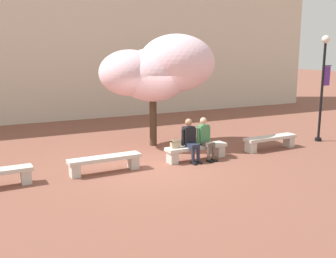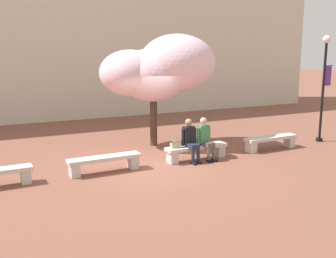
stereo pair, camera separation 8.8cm
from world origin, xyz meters
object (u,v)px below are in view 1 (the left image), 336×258
(stone_bench_near_west, at_px, (105,161))
(stone_bench_near_east, at_px, (270,140))
(stone_bench_center, at_px, (196,150))
(handbag, at_px, (176,143))
(person_seated_left, at_px, (190,139))
(person_seated_right, at_px, (205,137))
(cherry_tree_main, at_px, (158,69))
(lamp_post_with_banner, at_px, (323,79))

(stone_bench_near_west, distance_m, stone_bench_near_east, 5.80)
(stone_bench_center, xyz_separation_m, handbag, (-0.71, 0.02, 0.27))
(person_seated_left, bearing_deg, handbag, 170.72)
(person_seated_left, bearing_deg, person_seated_right, 0.04)
(stone_bench_center, height_order, person_seated_right, person_seated_right)
(stone_bench_near_east, bearing_deg, stone_bench_near_west, 180.00)
(person_seated_right, xyz_separation_m, cherry_tree_main, (-0.51, 2.28, 1.96))
(person_seated_right, xyz_separation_m, handbag, (-0.98, 0.07, -0.12))
(stone_bench_near_west, height_order, stone_bench_near_east, same)
(stone_bench_center, distance_m, stone_bench_near_east, 2.90)
(stone_bench_near_east, distance_m, lamp_post_with_banner, 3.18)
(person_seated_left, bearing_deg, stone_bench_center, 11.85)
(handbag, height_order, cherry_tree_main, cherry_tree_main)
(stone_bench_center, bearing_deg, person_seated_left, -168.15)
(stone_bench_near_east, height_order, handbag, handbag)
(person_seated_right, bearing_deg, stone_bench_near_east, 1.15)
(person_seated_right, bearing_deg, person_seated_left, -179.96)
(stone_bench_near_east, height_order, person_seated_left, person_seated_left)
(stone_bench_center, bearing_deg, stone_bench_near_east, 0.00)
(person_seated_right, relative_size, lamp_post_with_banner, 0.34)
(person_seated_left, distance_m, person_seated_right, 0.52)
(person_seated_right, relative_size, handbag, 3.81)
(handbag, height_order, lamp_post_with_banner, lamp_post_with_banner)
(person_seated_right, bearing_deg, lamp_post_with_banner, 2.72)
(handbag, bearing_deg, stone_bench_near_west, -179.45)
(stone_bench_near_west, distance_m, person_seated_right, 3.19)
(stone_bench_center, bearing_deg, lamp_post_with_banner, 2.02)
(person_seated_left, distance_m, cherry_tree_main, 3.00)
(stone_bench_near_west, bearing_deg, stone_bench_near_east, 0.00)
(stone_bench_near_east, relative_size, person_seated_left, 1.57)
(stone_bench_near_east, relative_size, handbag, 5.99)
(stone_bench_near_east, xyz_separation_m, handbag, (-3.61, 0.02, 0.27))
(person_seated_left, height_order, cherry_tree_main, cherry_tree_main)
(lamp_post_with_banner, bearing_deg, person_seated_right, -177.28)
(person_seated_right, bearing_deg, stone_bench_near_west, 179.04)
(stone_bench_near_west, relative_size, cherry_tree_main, 0.52)
(stone_bench_near_east, xyz_separation_m, person_seated_right, (-2.63, -0.05, 0.39))
(stone_bench_center, height_order, lamp_post_with_banner, lamp_post_with_banner)
(person_seated_left, height_order, lamp_post_with_banner, lamp_post_with_banner)
(stone_bench_center, relative_size, person_seated_right, 1.57)
(cherry_tree_main, bearing_deg, handbag, -102.03)
(handbag, bearing_deg, stone_bench_near_east, -0.33)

